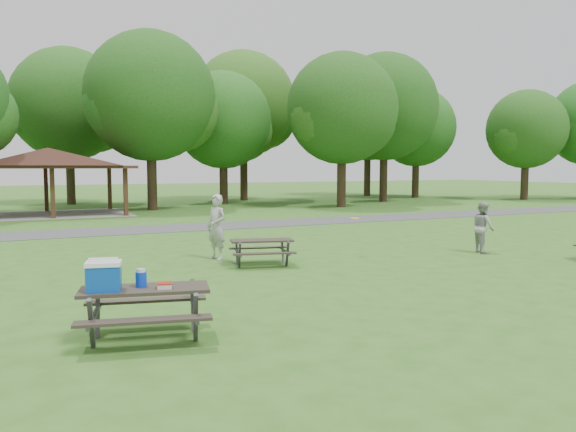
{
  "coord_description": "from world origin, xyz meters",
  "views": [
    {
      "loc": [
        -6.05,
        -10.11,
        2.68
      ],
      "look_at": [
        1.0,
        4.0,
        1.3
      ],
      "focal_mm": 35.0,
      "sensor_mm": 36.0,
      "label": 1
    }
  ],
  "objects_px": {
    "picnic_table_middle": "(262,246)",
    "frisbee_thrower": "(216,227)",
    "picnic_table_near": "(132,291)",
    "frisbee_catcher": "(483,227)"
  },
  "relations": [
    {
      "from": "picnic_table_middle",
      "to": "frisbee_thrower",
      "type": "bearing_deg",
      "value": 117.22
    },
    {
      "from": "picnic_table_near",
      "to": "frisbee_catcher",
      "type": "height_order",
      "value": "frisbee_catcher"
    },
    {
      "from": "frisbee_thrower",
      "to": "frisbee_catcher",
      "type": "xyz_separation_m",
      "value": [
        7.9,
        -2.51,
        -0.14
      ]
    },
    {
      "from": "picnic_table_middle",
      "to": "frisbee_catcher",
      "type": "relative_size",
      "value": 1.23
    },
    {
      "from": "frisbee_thrower",
      "to": "frisbee_catcher",
      "type": "height_order",
      "value": "frisbee_thrower"
    },
    {
      "from": "picnic_table_middle",
      "to": "frisbee_catcher",
      "type": "height_order",
      "value": "frisbee_catcher"
    },
    {
      "from": "picnic_table_near",
      "to": "frisbee_thrower",
      "type": "relative_size",
      "value": 1.2
    },
    {
      "from": "frisbee_catcher",
      "to": "picnic_table_middle",
      "type": "bearing_deg",
      "value": 100.97
    },
    {
      "from": "frisbee_thrower",
      "to": "picnic_table_near",
      "type": "bearing_deg",
      "value": -50.85
    },
    {
      "from": "picnic_table_near",
      "to": "frisbee_thrower",
      "type": "bearing_deg",
      "value": 61.1
    }
  ]
}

